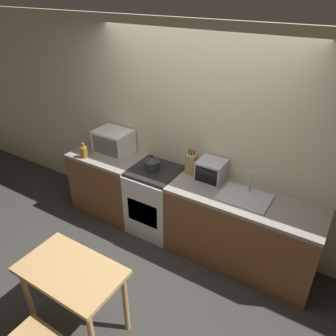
{
  "coord_description": "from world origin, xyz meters",
  "views": [
    {
      "loc": [
        1.6,
        -2.27,
        2.93
      ],
      "look_at": [
        -0.12,
        0.51,
        1.05
      ],
      "focal_mm": 35.0,
      "sensor_mm": 36.0,
      "label": 1
    }
  ],
  "objects_px": {
    "stove_range": "(156,200)",
    "toaster_oven": "(211,171)",
    "microwave": "(114,142)",
    "dining_table": "(72,279)",
    "kettle": "(152,163)",
    "bottle": "(84,152)"
  },
  "relations": [
    {
      "from": "stove_range",
      "to": "toaster_oven",
      "type": "relative_size",
      "value": 2.91
    },
    {
      "from": "microwave",
      "to": "dining_table",
      "type": "relative_size",
      "value": 0.51
    },
    {
      "from": "kettle",
      "to": "microwave",
      "type": "relative_size",
      "value": 0.41
    },
    {
      "from": "stove_range",
      "to": "dining_table",
      "type": "xyz_separation_m",
      "value": [
        0.19,
        -1.61,
        0.2
      ]
    },
    {
      "from": "toaster_oven",
      "to": "dining_table",
      "type": "bearing_deg",
      "value": -105.41
    },
    {
      "from": "stove_range",
      "to": "bottle",
      "type": "relative_size",
      "value": 4.32
    },
    {
      "from": "bottle",
      "to": "toaster_oven",
      "type": "distance_m",
      "value": 1.69
    },
    {
      "from": "stove_range",
      "to": "kettle",
      "type": "relative_size",
      "value": 4.61
    },
    {
      "from": "bottle",
      "to": "toaster_oven",
      "type": "height_order",
      "value": "toaster_oven"
    },
    {
      "from": "microwave",
      "to": "bottle",
      "type": "distance_m",
      "value": 0.41
    },
    {
      "from": "microwave",
      "to": "dining_table",
      "type": "height_order",
      "value": "microwave"
    },
    {
      "from": "microwave",
      "to": "kettle",
      "type": "bearing_deg",
      "value": -8.61
    },
    {
      "from": "stove_range",
      "to": "microwave",
      "type": "distance_m",
      "value": 0.96
    },
    {
      "from": "microwave",
      "to": "toaster_oven",
      "type": "relative_size",
      "value": 1.54
    },
    {
      "from": "toaster_oven",
      "to": "stove_range",
      "type": "bearing_deg",
      "value": -167.55
    },
    {
      "from": "kettle",
      "to": "toaster_oven",
      "type": "bearing_deg",
      "value": 11.32
    },
    {
      "from": "stove_range",
      "to": "bottle",
      "type": "distance_m",
      "value": 1.13
    },
    {
      "from": "stove_range",
      "to": "bottle",
      "type": "bearing_deg",
      "value": -167.5
    },
    {
      "from": "toaster_oven",
      "to": "dining_table",
      "type": "height_order",
      "value": "toaster_oven"
    },
    {
      "from": "microwave",
      "to": "dining_table",
      "type": "distance_m",
      "value": 2.0
    },
    {
      "from": "microwave",
      "to": "toaster_oven",
      "type": "bearing_deg",
      "value": 1.63
    },
    {
      "from": "bottle",
      "to": "toaster_oven",
      "type": "relative_size",
      "value": 0.67
    }
  ]
}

